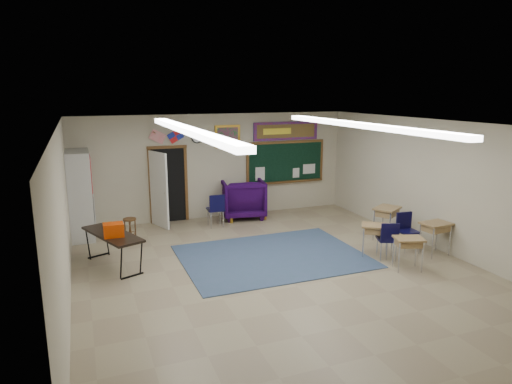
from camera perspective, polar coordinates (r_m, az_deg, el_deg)
name	(u,v)px	position (r m, az deg, el deg)	size (l,w,h in m)	color
floor	(279,271)	(9.56, 2.89, -9.80)	(9.00, 9.00, 0.00)	gray
back_wall	(216,166)	(13.25, -5.02, 3.23)	(8.00, 0.04, 3.00)	#A69F87
front_wall	(448,290)	(5.53, 22.89, -11.20)	(8.00, 0.04, 3.00)	#A69F87
left_wall	(63,220)	(8.35, -22.97, -3.29)	(0.04, 9.00, 3.00)	#A69F87
right_wall	(438,185)	(11.32, 21.81, 0.77)	(0.04, 9.00, 3.00)	#A69F87
ceiling	(281,124)	(8.87, 3.11, 8.43)	(8.00, 9.00, 0.04)	silver
area_rug	(273,256)	(10.32, 2.09, -8.03)	(4.00, 3.00, 0.02)	#334262
fluorescent_strips	(281,128)	(8.88, 3.10, 8.04)	(3.86, 6.00, 0.10)	white
doorway	(166,186)	(12.86, -11.22, 0.74)	(1.10, 0.89, 2.16)	black
chalkboard	(286,163)	(13.99, 3.72, 3.59)	(2.55, 0.14, 1.30)	brown
bulletin_board	(286,131)	(13.88, 3.77, 7.62)	(2.10, 0.05, 0.55)	maroon
framed_art_print	(228,136)	(13.21, -3.58, 6.94)	(0.75, 0.05, 0.65)	#AF7F22
wall_clock	(197,138)	(12.97, -7.39, 6.76)	(0.32, 0.05, 0.32)	black
wall_flags	(167,134)	(12.75, -11.12, 7.12)	(1.16, 0.06, 0.70)	red
storage_cabinet	(81,195)	(12.18, -21.09, -0.33)	(0.59, 1.25, 2.20)	#B0AFAB
wingback_armchair	(243,198)	(13.32, -1.67, -0.80)	(1.20, 1.24, 1.13)	#1D0430
student_chair_reading	(215,210)	(12.47, -5.09, -2.26)	(0.46, 0.46, 0.92)	black
student_chair_desk_a	(387,240)	(10.45, 16.06, -5.80)	(0.43, 0.43, 0.87)	black
student_chair_desk_b	(408,232)	(11.13, 18.45, -4.81)	(0.44, 0.44, 0.88)	black
student_desk_front_left	(375,239)	(10.56, 14.68, -5.67)	(0.76, 0.72, 0.73)	olive
student_desk_front_right	(386,221)	(11.83, 15.98, -3.54)	(0.84, 0.79, 0.81)	olive
student_desk_back_left	(408,252)	(9.98, 18.47, -7.12)	(0.69, 0.60, 0.69)	olive
student_desk_back_right	(435,237)	(11.05, 21.47, -5.25)	(0.67, 0.52, 0.76)	olive
folding_table	(113,248)	(10.10, -17.41, -6.73)	(1.19, 1.86, 1.00)	black
wooden_stool	(130,229)	(11.71, -15.45, -4.50)	(0.32, 0.32, 0.57)	#502F18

